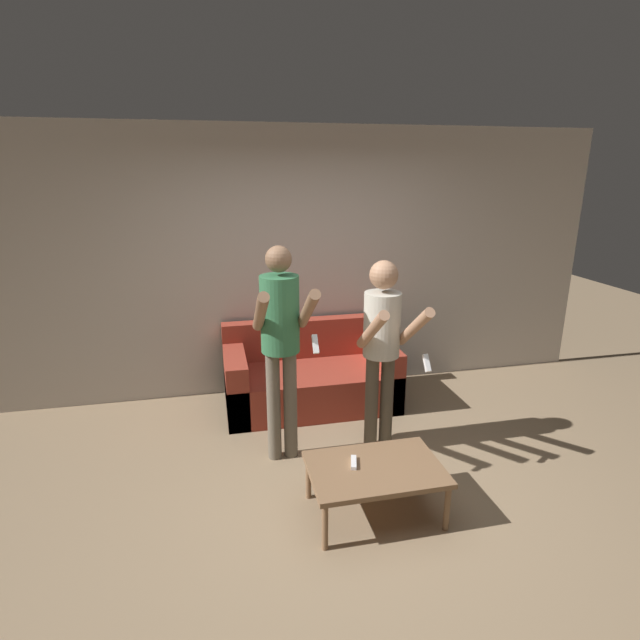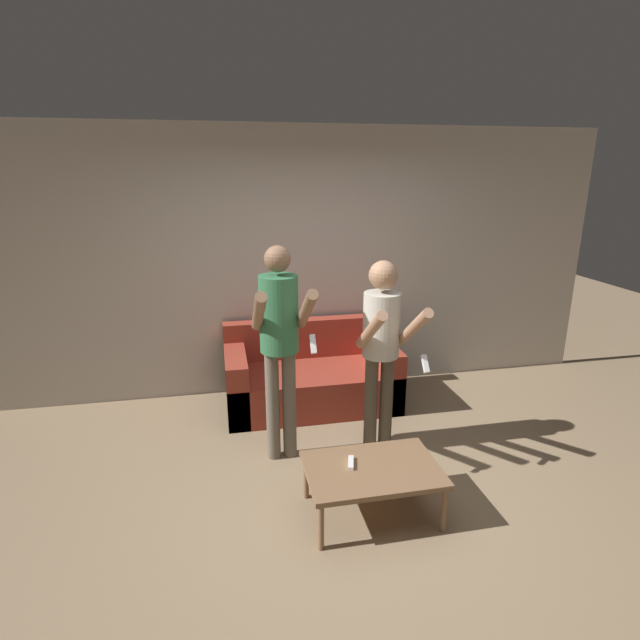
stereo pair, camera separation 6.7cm
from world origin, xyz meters
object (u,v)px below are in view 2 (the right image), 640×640
Objects in this scene: person_standing_left at (280,333)px; couch at (310,378)px; person_standing_right at (382,337)px; coffee_table at (372,472)px; remote_on_table at (351,463)px.

couch is at bearing 66.51° from person_standing_left.
person_standing_left is at bearing 179.82° from person_standing_right.
coffee_table is (0.51, -0.82, -0.75)m from person_standing_left.
person_standing_left is 1.22m from coffee_table.
person_standing_right reaches higher than couch.
coffee_table is (-0.31, -0.82, -0.66)m from person_standing_right.
couch is 1.86× the size of coffee_table.
couch is 10.82× the size of remote_on_table.
person_standing_left is 1.95× the size of coffee_table.
coffee_table is 5.82× the size of remote_on_table.
person_standing_right is (0.82, -0.00, -0.09)m from person_standing_left.
couch reaches higher than coffee_table.
person_standing_right is at bearing -66.54° from couch.
person_standing_left reaches higher than coffee_table.
person_standing_left reaches higher than couch.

